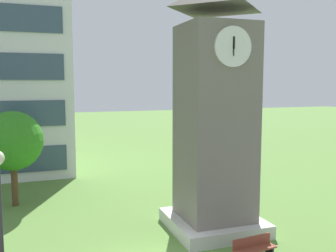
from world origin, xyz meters
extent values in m
cube|color=slate|center=(3.86, 2.58, 4.75)|extent=(3.04, 3.04, 9.50)
cube|color=beige|center=(3.86, 2.58, 0.30)|extent=(4.10, 4.10, 0.60)
cylinder|color=white|center=(3.86, 1.00, 8.36)|extent=(1.67, 0.12, 1.67)
cylinder|color=white|center=(5.44, 2.58, 8.36)|extent=(0.12, 1.67, 1.67)
cube|color=black|center=(3.86, 0.93, 8.51)|extent=(0.08, 0.07, 0.50)
cube|color=black|center=(3.86, 0.92, 8.36)|extent=(0.06, 0.06, 0.75)
cube|color=brown|center=(3.97, -0.86, 0.45)|extent=(1.84, 0.68, 0.06)
cube|color=brown|center=(3.95, -0.65, 0.68)|extent=(1.79, 0.26, 0.40)
cube|color=black|center=(4.69, -0.78, 0.23)|extent=(0.13, 0.44, 0.45)
cylinder|color=#513823|center=(-5.18, 9.36, 1.27)|extent=(0.35, 0.35, 2.54)
sphere|color=#2F7E1E|center=(-5.18, 9.36, 3.70)|extent=(3.31, 3.31, 3.31)
camera|label=1|loc=(-3.86, -13.10, 6.84)|focal=40.61mm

